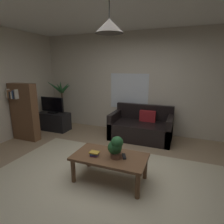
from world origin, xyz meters
name	(u,v)px	position (x,y,z in m)	size (l,w,h in m)	color
floor	(105,178)	(0.00, 0.00, -0.01)	(5.78, 4.82, 0.02)	#9E8466
rug	(100,185)	(0.00, -0.20, 0.00)	(3.75, 2.65, 0.01)	beige
wall_back	(141,84)	(0.00, 2.44, 1.34)	(5.90, 0.06, 2.68)	beige
window_pane	(129,91)	(-0.32, 2.41, 1.13)	(1.06, 0.01, 0.96)	white
couch_under_window	(141,128)	(0.16, 1.92, 0.27)	(1.50, 0.85, 0.82)	black
coffee_table	(110,159)	(0.09, -0.02, 0.36)	(1.15, 0.63, 0.43)	brown
book_on_table_0	(94,155)	(-0.13, -0.12, 0.44)	(0.11, 0.09, 0.03)	#72387F
book_on_table_1	(95,154)	(-0.13, -0.11, 0.46)	(0.12, 0.11, 0.02)	#2D4C8C
book_on_table_2	(94,152)	(-0.13, -0.12, 0.48)	(0.15, 0.11, 0.02)	gold
remote_on_table_0	(124,156)	(0.31, 0.02, 0.44)	(0.05, 0.16, 0.02)	black
remote_on_table_1	(118,154)	(0.20, 0.04, 0.44)	(0.05, 0.16, 0.02)	black
potted_plant_on_table	(116,147)	(0.20, -0.04, 0.60)	(0.25, 0.22, 0.35)	brown
tv_stand	(54,121)	(-2.34, 1.66, 0.25)	(0.90, 0.44, 0.50)	black
tv	(52,105)	(-2.34, 1.64, 0.73)	(0.72, 0.16, 0.46)	black
potted_palm_corner	(62,107)	(-2.35, 2.11, 0.59)	(0.69, 0.78, 1.42)	beige
bookshelf_corner	(24,111)	(-2.52, 0.81, 0.72)	(0.70, 0.31, 1.40)	brown
pendant_lamp	(109,26)	(0.09, -0.02, 2.30)	(0.39, 0.39, 0.47)	black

